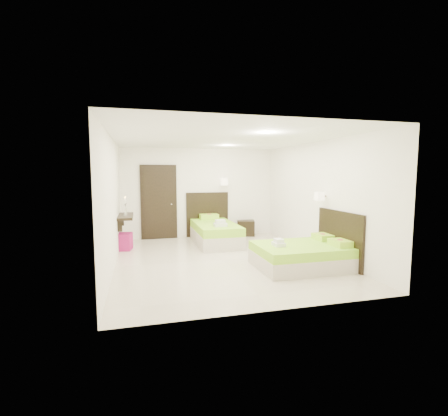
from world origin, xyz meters
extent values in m
plane|color=beige|center=(0.00, 0.00, 0.00)|extent=(5.50, 5.50, 0.00)
cube|color=#BDB5A1|center=(0.22, 1.70, 0.17)|extent=(1.05, 2.11, 0.34)
cube|color=#7ECA20|center=(0.22, 1.70, 0.44)|extent=(1.04, 2.09, 0.21)
cube|color=black|center=(0.22, 2.72, 0.66)|extent=(1.26, 0.05, 1.32)
cube|color=#ACE229|center=(0.22, 2.49, 0.62)|extent=(0.53, 0.36, 0.15)
cylinder|color=#CB2F4F|center=(0.22, 2.49, 0.70)|extent=(0.13, 0.13, 0.00)
cube|color=silver|center=(0.22, 1.12, 0.59)|extent=(0.32, 0.23, 0.08)
cube|color=silver|center=(0.22, 1.12, 0.67)|extent=(0.24, 0.17, 0.08)
cube|color=#FAE7CD|center=(0.69, 2.57, 1.63)|extent=(0.19, 0.19, 0.21)
cylinder|color=#2D2116|center=(0.69, 2.65, 1.63)|extent=(0.03, 0.16, 0.03)
cube|color=#BDB5A1|center=(1.36, -0.96, 0.14)|extent=(1.78, 1.33, 0.28)
cube|color=#7ECA20|center=(1.36, -0.96, 0.37)|extent=(1.76, 1.32, 0.18)
cube|color=black|center=(2.22, -0.96, 0.56)|extent=(0.05, 1.51, 1.11)
cube|color=#ACE229|center=(2.03, -1.27, 0.52)|extent=(0.30, 0.44, 0.12)
cylinder|color=#CB2F4F|center=(2.03, -1.27, 0.59)|extent=(0.11, 0.11, 0.00)
cube|color=#ACE229|center=(2.03, -0.64, 0.52)|extent=(0.30, 0.44, 0.12)
cylinder|color=#CB2F4F|center=(2.03, -0.64, 0.59)|extent=(0.11, 0.11, 0.00)
cube|color=silver|center=(0.87, -0.96, 0.50)|extent=(0.20, 0.27, 0.07)
cube|color=silver|center=(0.87, -0.96, 0.57)|extent=(0.15, 0.20, 0.07)
cube|color=#FAE7CD|center=(2.07, -0.40, 1.38)|extent=(0.16, 0.16, 0.18)
cylinder|color=#2D2116|center=(2.15, -0.40, 1.38)|extent=(0.16, 0.03, 0.03)
cube|color=black|center=(1.38, 2.56, 0.23)|extent=(0.62, 0.58, 0.46)
cube|color=#931356|center=(-2.16, 1.52, 0.21)|extent=(0.48, 0.48, 0.41)
cube|color=black|center=(-1.20, 2.71, 1.05)|extent=(1.02, 0.06, 2.14)
cube|color=black|center=(-1.20, 2.67, 1.05)|extent=(0.88, 0.04, 2.06)
cylinder|color=silver|center=(-0.85, 2.64, 1.00)|extent=(0.03, 0.10, 0.03)
cube|color=black|center=(-2.08, 1.60, 0.82)|extent=(0.35, 1.20, 0.06)
cube|color=black|center=(-2.19, 1.15, 0.67)|extent=(0.10, 0.04, 0.30)
cube|color=black|center=(-2.19, 2.05, 0.67)|extent=(0.10, 0.04, 0.30)
cylinder|color=silver|center=(-2.08, 1.45, 0.86)|extent=(0.10, 0.10, 0.02)
cylinder|color=silver|center=(-2.08, 1.45, 0.98)|extent=(0.02, 0.02, 0.22)
cone|color=silver|center=(-2.08, 1.45, 1.11)|extent=(0.07, 0.07, 0.04)
cylinder|color=white|center=(-2.08, 1.45, 1.20)|extent=(0.02, 0.02, 0.15)
sphere|color=#FFB23F|center=(-2.08, 1.45, 1.29)|extent=(0.02, 0.02, 0.02)
cylinder|color=silver|center=(-2.08, 1.75, 0.86)|extent=(0.10, 0.10, 0.02)
cylinder|color=silver|center=(-2.08, 1.75, 0.98)|extent=(0.02, 0.02, 0.22)
cone|color=silver|center=(-2.08, 1.75, 1.11)|extent=(0.07, 0.07, 0.04)
cylinder|color=white|center=(-2.08, 1.75, 1.20)|extent=(0.02, 0.02, 0.15)
sphere|color=#FFB23F|center=(-2.08, 1.75, 1.29)|extent=(0.02, 0.02, 0.02)
camera|label=1|loc=(-1.73, -6.69, 1.86)|focal=26.00mm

